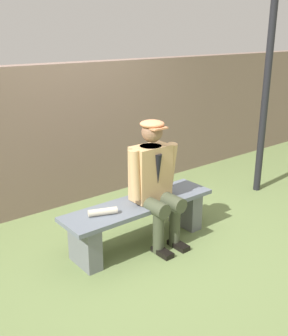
{
  "coord_description": "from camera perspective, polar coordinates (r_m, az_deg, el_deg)",
  "views": [
    {
      "loc": [
        2.26,
        2.89,
        2.07
      ],
      "look_at": [
        -0.06,
        0.0,
        0.8
      ],
      "focal_mm": 43.18,
      "sensor_mm": 36.0,
      "label": 1
    }
  ],
  "objects": [
    {
      "name": "lamp_post",
      "position": [
        5.37,
        17.7,
        19.06
      ],
      "size": [
        0.25,
        0.25,
        3.32
      ],
      "color": "black",
      "rests_on": "ground"
    },
    {
      "name": "ground_plane",
      "position": [
        4.22,
        -0.59,
        -10.52
      ],
      "size": [
        30.0,
        30.0,
        0.0
      ],
      "primitive_type": "plane",
      "color": "olive"
    },
    {
      "name": "stadium_wall",
      "position": [
        5.04,
        -10.86,
        4.62
      ],
      "size": [
        12.0,
        0.24,
        1.71
      ],
      "primitive_type": "cube",
      "color": "gray",
      "rests_on": "ground"
    },
    {
      "name": "rolled_magazine",
      "position": [
        3.76,
        -5.85,
        -6.16
      ],
      "size": [
        0.28,
        0.16,
        0.07
      ],
      "primitive_type": "cylinder",
      "rotation": [
        0.0,
        1.57,
        -0.36
      ],
      "color": "beige",
      "rests_on": "bench"
    },
    {
      "name": "seated_man",
      "position": [
        3.96,
        1.51,
        -1.64
      ],
      "size": [
        0.55,
        0.55,
        1.27
      ],
      "color": "tan",
      "rests_on": "ground"
    },
    {
      "name": "bench",
      "position": [
        4.08,
        -0.61,
        -6.9
      ],
      "size": [
        1.63,
        0.44,
        0.45
      ],
      "color": "slate",
      "rests_on": "ground"
    }
  ]
}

